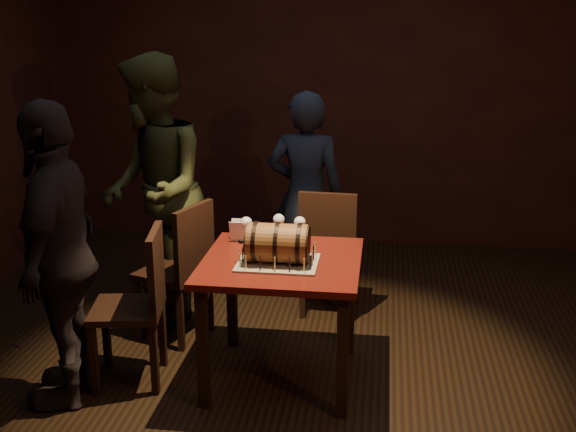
# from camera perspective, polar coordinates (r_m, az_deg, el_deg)

# --- Properties ---
(room_shell) EXTENTS (5.04, 5.04, 2.80)m
(room_shell) POSITION_cam_1_polar(r_m,az_deg,el_deg) (4.10, 0.58, 5.82)
(room_shell) COLOR black
(room_shell) RESTS_ON ground
(pub_table) EXTENTS (0.90, 0.90, 0.75)m
(pub_table) POSITION_cam_1_polar(r_m,az_deg,el_deg) (4.17, -0.51, -4.87)
(pub_table) COLOR #470F0B
(pub_table) RESTS_ON ground
(cake_board) EXTENTS (0.45, 0.35, 0.01)m
(cake_board) POSITION_cam_1_polar(r_m,az_deg,el_deg) (4.06, -0.81, -3.71)
(cake_board) COLOR gray
(cake_board) RESTS_ON pub_table
(barrel_cake) EXTENTS (0.40, 0.24, 0.24)m
(barrel_cake) POSITION_cam_1_polar(r_m,az_deg,el_deg) (4.02, -0.82, -2.15)
(barrel_cake) COLOR brown
(barrel_cake) RESTS_ON cake_board
(birthday_candles) EXTENTS (0.40, 0.30, 0.09)m
(birthday_candles) POSITION_cam_1_polar(r_m,az_deg,el_deg) (4.04, -0.81, -3.09)
(birthday_candles) COLOR #FFEB98
(birthday_candles) RESTS_ON cake_board
(wine_glass_left) EXTENTS (0.07, 0.07, 0.16)m
(wine_glass_left) POSITION_cam_1_polar(r_m,az_deg,el_deg) (4.40, -3.33, -0.62)
(wine_glass_left) COLOR silver
(wine_glass_left) RESTS_ON pub_table
(wine_glass_mid) EXTENTS (0.07, 0.07, 0.16)m
(wine_glass_mid) POSITION_cam_1_polar(r_m,az_deg,el_deg) (4.45, -0.73, -0.38)
(wine_glass_mid) COLOR silver
(wine_glass_mid) RESTS_ON pub_table
(wine_glass_right) EXTENTS (0.07, 0.07, 0.16)m
(wine_glass_right) POSITION_cam_1_polar(r_m,az_deg,el_deg) (4.39, 0.94, -0.59)
(wine_glass_right) COLOR silver
(wine_glass_right) RESTS_ON pub_table
(pint_of_ale) EXTENTS (0.07, 0.07, 0.15)m
(pint_of_ale) POSITION_cam_1_polar(r_m,az_deg,el_deg) (4.29, -1.91, -1.67)
(pint_of_ale) COLOR silver
(pint_of_ale) RESTS_ON pub_table
(menu_card) EXTENTS (0.10, 0.05, 0.13)m
(menu_card) POSITION_cam_1_polar(r_m,az_deg,el_deg) (4.43, -3.94, -1.19)
(menu_card) COLOR white
(menu_card) RESTS_ON pub_table
(chair_back) EXTENTS (0.42, 0.42, 0.93)m
(chair_back) POSITION_cam_1_polar(r_m,az_deg,el_deg) (5.07, 3.26, -2.36)
(chair_back) COLOR black
(chair_back) RESTS_ON ground
(chair_left_rear) EXTENTS (0.51, 0.51, 0.93)m
(chair_left_rear) POSITION_cam_1_polar(r_m,az_deg,el_deg) (4.76, -8.33, -3.79)
(chair_left_rear) COLOR black
(chair_left_rear) RESTS_ON ground
(chair_left_front) EXTENTS (0.46, 0.46, 0.93)m
(chair_left_front) POSITION_cam_1_polar(r_m,az_deg,el_deg) (4.27, -11.60, -6.37)
(chair_left_front) COLOR black
(chair_left_front) RESTS_ON ground
(person_back) EXTENTS (0.59, 0.40, 1.56)m
(person_back) POSITION_cam_1_polar(r_m,az_deg,el_deg) (5.35, 1.40, 1.59)
(person_back) COLOR #182031
(person_back) RESTS_ON ground
(person_left_rear) EXTENTS (0.98, 1.09, 1.85)m
(person_left_rear) POSITION_cam_1_polar(r_m,az_deg,el_deg) (5.01, -10.60, 1.97)
(person_left_rear) COLOR #363D1E
(person_left_rear) RESTS_ON ground
(person_left_front) EXTENTS (0.53, 1.04, 1.69)m
(person_left_front) POSITION_cam_1_polar(r_m,az_deg,el_deg) (4.09, -17.61, -2.98)
(person_left_front) COLOR black
(person_left_front) RESTS_ON ground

